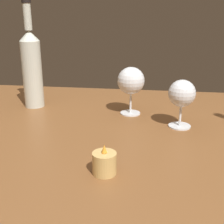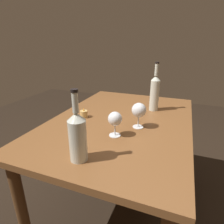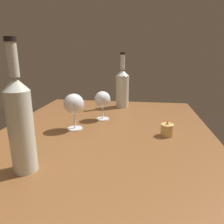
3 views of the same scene
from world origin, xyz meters
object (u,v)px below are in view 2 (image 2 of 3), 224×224
at_px(wine_glass_left, 139,111).
at_px(wine_bottle, 78,135).
at_px(wine_glass_right, 115,119).
at_px(wine_bottle_second, 155,92).
at_px(votive_candle, 84,114).

relative_size(wine_glass_left, wine_bottle, 0.48).
xyz_separation_m(wine_glass_left, wine_bottle, (-0.43, 0.17, 0.01)).
xyz_separation_m(wine_glass_left, wine_glass_right, (-0.15, 0.10, -0.01)).
height_order(wine_glass_right, wine_bottle, wine_bottle).
distance_m(wine_bottle_second, votive_candle, 0.55).
xyz_separation_m(wine_bottle, votive_candle, (0.45, 0.22, -0.10)).
relative_size(wine_bottle, wine_bottle_second, 0.90).
bearing_deg(wine_bottle_second, votive_candle, 127.00).
height_order(wine_glass_left, votive_candle, wine_glass_left).
relative_size(wine_glass_right, wine_bottle, 0.44).
bearing_deg(wine_bottle, wine_bottle_second, -14.86).
relative_size(wine_bottle_second, votive_candle, 5.41).
distance_m(wine_glass_left, wine_glass_right, 0.18).
bearing_deg(wine_glass_right, wine_bottle, 165.04).
height_order(wine_bottle_second, votive_candle, wine_bottle_second).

